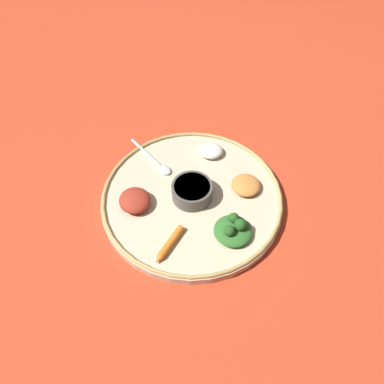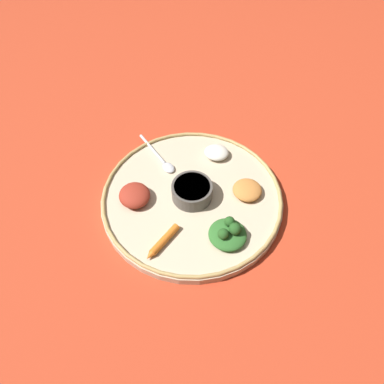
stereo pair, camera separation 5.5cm
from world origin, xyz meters
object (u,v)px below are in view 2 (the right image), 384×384
object	(u,v)px
center_bowl	(192,191)
spoon	(161,159)
greens_pile	(228,233)
carrot_near_spoon	(163,242)

from	to	relation	value
center_bowl	spoon	bearing A→B (deg)	-149.83
greens_pile	carrot_near_spoon	xyz separation A→B (m)	(0.01, -0.13, -0.01)
spoon	greens_pile	distance (m)	0.25
carrot_near_spoon	spoon	bearing A→B (deg)	179.30
center_bowl	carrot_near_spoon	bearing A→B (deg)	-30.37
center_bowl	carrot_near_spoon	world-z (taller)	center_bowl
spoon	greens_pile	world-z (taller)	greens_pile
spoon	carrot_near_spoon	distance (m)	0.22
center_bowl	carrot_near_spoon	distance (m)	0.13
spoon	center_bowl	bearing A→B (deg)	30.17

